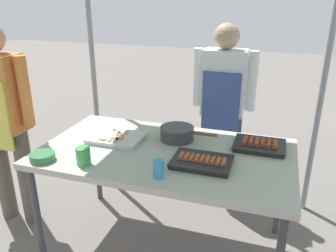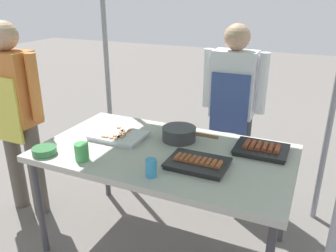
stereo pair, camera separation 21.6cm
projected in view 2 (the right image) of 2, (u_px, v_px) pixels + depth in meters
The scene contains 11 objects.
ground_plane at pixel (165, 245), 2.45m from camera, with size 18.00×18.00×0.00m, color #66605B.
stall_table at pixel (165, 158), 2.20m from camera, with size 1.60×0.90×0.75m.
tray_grilled_sausages at pixel (198, 163), 1.98m from camera, with size 0.35×0.25×0.05m.
tray_meat_skewers at pixel (119, 136), 2.36m from camera, with size 0.36×0.26×0.04m.
tray_pork_links at pixel (261, 149), 2.15m from camera, with size 0.33×0.26×0.05m.
cooking_wok at pixel (179, 133), 2.32m from camera, with size 0.39×0.23×0.09m.
condiment_bowl at pixel (44, 151), 2.12m from camera, with size 0.15×0.15×0.05m, color #33723F.
drink_cup_near_edge at pixel (82, 152), 2.04m from camera, with size 0.08×0.08×0.11m, color #3F994C.
drink_cup_by_wok at pixel (151, 168), 1.85m from camera, with size 0.06×0.06×0.10m, color #338CBF.
vendor_woman at pixel (232, 102), 2.76m from camera, with size 0.52×0.22×1.48m.
customer_nearby at pixel (15, 107), 2.55m from camera, with size 0.52×0.22×1.52m.
Camera 2 is at (0.83, -1.79, 1.69)m, focal length 36.52 mm.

